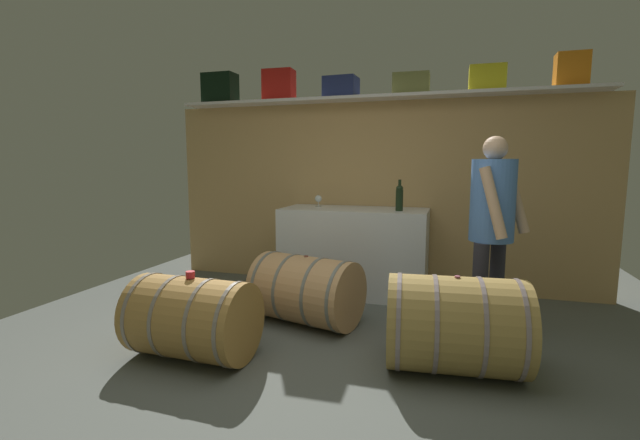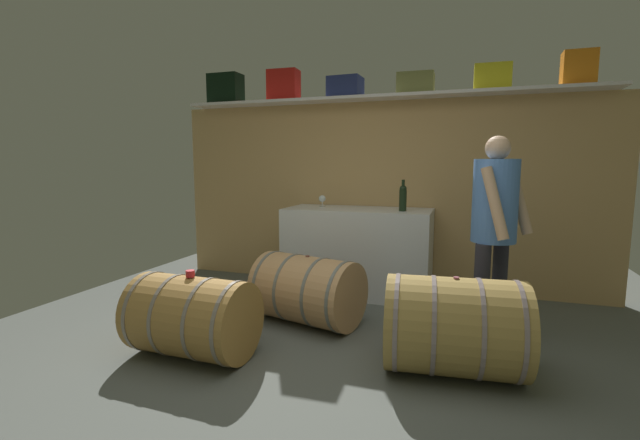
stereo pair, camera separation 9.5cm
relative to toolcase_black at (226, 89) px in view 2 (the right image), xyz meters
name	(u,v)px [view 2 (the right image)]	position (x,y,z in m)	size (l,w,h in m)	color
ground_plane	(332,350)	(1.87, -1.71, -2.30)	(6.07, 8.15, 0.02)	#575C56
back_wall_panel	(380,195)	(1.87, 0.15, -1.25)	(4.87, 0.10, 2.08)	tan
high_shelf_board	(380,98)	(1.87, 0.00, -0.19)	(4.48, 0.40, 0.03)	silver
toolcase_black	(226,89)	(0.00, 0.00, 0.00)	(0.39, 0.24, 0.35)	black
toolcase_red	(284,86)	(0.76, 0.00, 0.00)	(0.35, 0.21, 0.35)	red
toolcase_navy	(345,88)	(1.49, 0.00, -0.06)	(0.35, 0.29, 0.23)	navy
toolcase_olive	(416,84)	(2.25, 0.00, -0.07)	(0.37, 0.26, 0.22)	olive
toolcase_yellow	(492,78)	(2.99, 0.00, -0.05)	(0.34, 0.22, 0.25)	yellow
toolcase_orange	(579,69)	(3.73, 0.00, -0.01)	(0.28, 0.20, 0.32)	orange
work_cabinet	(358,251)	(1.71, -0.25, -1.83)	(1.54, 0.68, 0.92)	white
wine_bottle_dark	(403,197)	(2.19, -0.34, -1.22)	(0.08, 0.08, 0.32)	black
wine_glass	(322,199)	(1.28, -0.17, -1.28)	(0.08, 0.08, 0.13)	white
wine_barrel_near	(193,317)	(0.94, -2.14, -1.99)	(0.88, 0.62, 0.60)	#A4783A
wine_barrel_far	(454,326)	(2.75, -1.82, -1.96)	(0.95, 0.73, 0.66)	olive
wine_barrel_flank	(308,290)	(1.51, -1.26, -1.99)	(1.01, 0.79, 0.61)	tan
tasting_cup	(190,274)	(0.94, -2.14, -1.67)	(0.06, 0.06, 0.05)	red
winemaker_pouring	(495,216)	(3.01, -1.09, -1.30)	(0.48, 0.53, 1.61)	#2F2E3A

